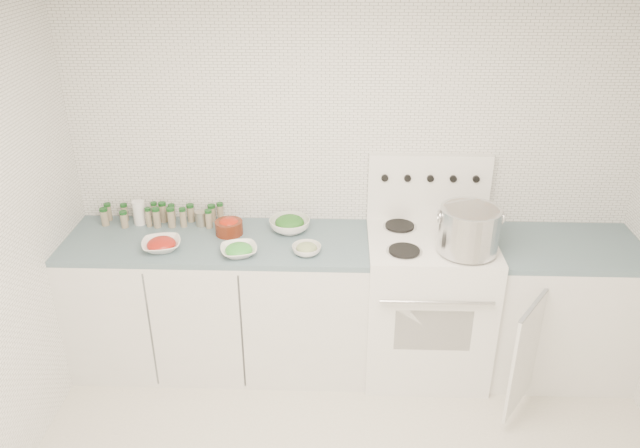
% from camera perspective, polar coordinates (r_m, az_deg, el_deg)
% --- Properties ---
extents(room_walls, '(3.54, 3.04, 2.52)m').
position_cam_1_polar(room_walls, '(2.42, 3.61, -1.09)').
color(room_walls, white).
rests_on(room_walls, ground).
extents(counter_left, '(1.85, 0.62, 0.90)m').
position_cam_1_polar(counter_left, '(4.08, -8.99, -7.01)').
color(counter_left, white).
rests_on(counter_left, ground).
extents(stove, '(0.76, 0.70, 1.36)m').
position_cam_1_polar(stove, '(4.02, 9.69, -6.82)').
color(stove, white).
rests_on(stove, ground).
extents(counter_right, '(0.89, 0.95, 0.90)m').
position_cam_1_polar(counter_right, '(4.24, 20.80, -7.20)').
color(counter_right, white).
rests_on(counter_right, ground).
extents(stock_pot, '(0.36, 0.34, 0.26)m').
position_cam_1_polar(stock_pot, '(3.62, 13.48, -0.36)').
color(stock_pot, silver).
rests_on(stock_pot, stove).
extents(bowl_tomato, '(0.27, 0.27, 0.08)m').
position_cam_1_polar(bowl_tomato, '(3.79, -14.30, -1.82)').
color(bowl_tomato, white).
rests_on(bowl_tomato, counter_left).
extents(bowl_snowpea, '(0.26, 0.26, 0.07)m').
position_cam_1_polar(bowl_snowpea, '(3.65, -7.43, -2.38)').
color(bowl_snowpea, white).
rests_on(bowl_snowpea, counter_left).
extents(bowl_broccoli, '(0.32, 0.32, 0.10)m').
position_cam_1_polar(bowl_broccoli, '(3.89, -2.79, 0.00)').
color(bowl_broccoli, white).
rests_on(bowl_broccoli, counter_left).
extents(bowl_zucchini, '(0.19, 0.19, 0.07)m').
position_cam_1_polar(bowl_zucchini, '(3.63, -1.23, -2.29)').
color(bowl_zucchini, white).
rests_on(bowl_zucchini, counter_left).
extents(bowl_pepper, '(0.17, 0.17, 0.11)m').
position_cam_1_polar(bowl_pepper, '(3.88, -8.32, -0.21)').
color(bowl_pepper, '#5A200F').
rests_on(bowl_pepper, counter_left).
extents(salt_canister, '(0.09, 0.09, 0.15)m').
position_cam_1_polar(salt_canister, '(4.12, -16.20, 1.00)').
color(salt_canister, white).
rests_on(salt_canister, counter_left).
extents(tin_can, '(0.07, 0.07, 0.09)m').
position_cam_1_polar(tin_can, '(4.02, -10.80, 0.50)').
color(tin_can, gray).
rests_on(tin_can, counter_left).
extents(spice_cluster, '(0.77, 0.16, 0.13)m').
position_cam_1_polar(spice_cluster, '(4.09, -14.16, 0.82)').
color(spice_cluster, gray).
rests_on(spice_cluster, counter_left).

